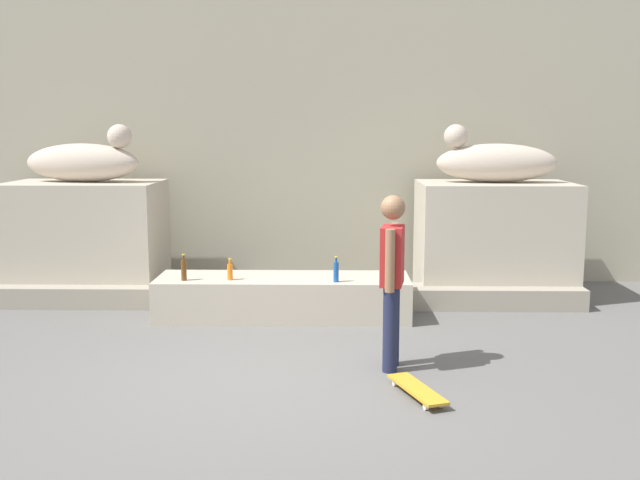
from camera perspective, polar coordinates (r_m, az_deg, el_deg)
ground_plane at (r=6.99m, az=-4.06°, el=-10.45°), size 40.00×40.00×0.00m
facade_wall at (r=11.23m, az=-2.10°, el=12.27°), size 11.45×0.60×5.98m
pedestal_left at (r=10.61m, az=-17.66°, el=0.11°), size 2.04×1.30×1.56m
pedestal_right at (r=10.29m, az=13.30°, el=0.03°), size 2.04×1.30×1.56m
statue_reclining_left at (r=10.50m, az=-17.75°, el=5.85°), size 1.67×0.80×0.78m
statue_reclining_right at (r=10.18m, az=13.31°, el=5.95°), size 1.63×0.65×0.78m
ledge_block at (r=8.99m, az=-2.86°, el=-4.44°), size 3.05×0.88×0.50m
skater at (r=6.98m, az=5.60°, el=-2.65°), size 0.26×0.53×1.67m
skateboard at (r=6.50m, az=7.52°, el=-11.39°), size 0.47×0.82×0.08m
bottle_blue at (r=8.62m, az=1.26°, el=-2.45°), size 0.06×0.06×0.30m
bottle_orange at (r=8.80m, az=-6.98°, el=-2.42°), size 0.06×0.06×0.26m
bottle_brown at (r=8.85m, az=-10.50°, el=-2.26°), size 0.06×0.06×0.32m
stair_step at (r=9.54m, az=-2.64°, el=-4.37°), size 7.63×0.50×0.27m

